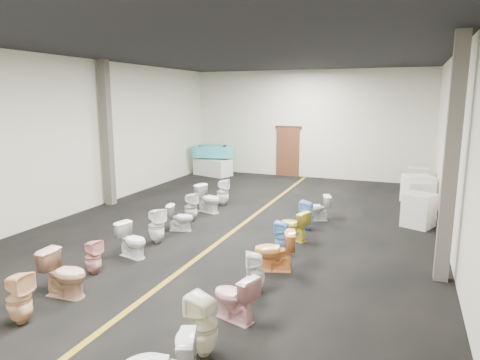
% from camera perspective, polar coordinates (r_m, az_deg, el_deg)
% --- Properties ---
extents(floor, '(16.00, 16.00, 0.00)m').
position_cam_1_polar(floor, '(11.21, -0.48, -6.54)').
color(floor, black).
rests_on(floor, ground).
extents(ceiling, '(16.00, 16.00, 0.00)m').
position_cam_1_polar(ceiling, '(10.75, -0.52, 16.99)').
color(ceiling, black).
rests_on(ceiling, ground).
extents(wall_back, '(10.00, 0.00, 10.00)m').
position_cam_1_polar(wall_back, '(18.39, 8.94, 7.34)').
color(wall_back, beige).
rests_on(wall_back, ground).
extents(wall_left, '(0.00, 16.00, 16.00)m').
position_cam_1_polar(wall_left, '(13.44, -20.78, 5.47)').
color(wall_left, beige).
rests_on(wall_left, ground).
extents(wall_right, '(0.00, 16.00, 16.00)m').
position_cam_1_polar(wall_right, '(10.03, 27.09, 3.34)').
color(wall_right, beige).
rests_on(wall_right, ground).
extents(aisle_stripe, '(0.12, 15.60, 0.01)m').
position_cam_1_polar(aisle_stripe, '(11.21, -0.48, -6.52)').
color(aisle_stripe, '#8D6614').
rests_on(aisle_stripe, floor).
extents(back_door, '(1.00, 0.10, 2.10)m').
position_cam_1_polar(back_door, '(18.64, 6.39, 3.74)').
color(back_door, '#562D19').
rests_on(back_door, floor).
extents(door_frame, '(1.15, 0.08, 0.10)m').
position_cam_1_polar(door_frame, '(18.54, 6.47, 7.03)').
color(door_frame, '#331C11').
rests_on(door_frame, back_door).
extents(column_left, '(0.25, 0.25, 4.50)m').
position_cam_1_polar(column_left, '(14.04, -17.28, 5.89)').
color(column_left, '#59544C').
rests_on(column_left, floor).
extents(column_right, '(0.25, 0.25, 4.50)m').
position_cam_1_polar(column_right, '(8.52, 26.34, 2.26)').
color(column_right, '#59544C').
rests_on(column_right, floor).
extents(display_table, '(1.79, 1.24, 0.72)m').
position_cam_1_polar(display_table, '(18.80, -3.64, 1.73)').
color(display_table, silver).
rests_on(display_table, floor).
extents(bathtub, '(1.82, 0.98, 0.55)m').
position_cam_1_polar(bathtub, '(18.70, -3.67, 3.87)').
color(bathtub, '#43BCC1').
rests_on(bathtub, display_table).
extents(appliance_crate_a, '(0.91, 0.91, 0.89)m').
position_cam_1_polar(appliance_crate_a, '(12.24, 22.73, -3.74)').
color(appliance_crate_a, silver).
rests_on(appliance_crate_a, floor).
extents(appliance_crate_b, '(0.88, 0.88, 1.00)m').
position_cam_1_polar(appliance_crate_b, '(13.39, 22.67, -2.28)').
color(appliance_crate_b, beige).
rests_on(appliance_crate_b, floor).
extents(appliance_crate_c, '(1.04, 1.04, 0.92)m').
position_cam_1_polar(appliance_crate_c, '(14.83, 22.58, -1.21)').
color(appliance_crate_c, white).
rests_on(appliance_crate_c, floor).
extents(appliance_crate_d, '(0.69, 0.69, 0.97)m').
position_cam_1_polar(appliance_crate_d, '(16.14, 22.53, -0.18)').
color(appliance_crate_d, silver).
rests_on(appliance_crate_d, floor).
extents(toilet_left_1, '(0.38, 0.37, 0.82)m').
position_cam_1_polar(toilet_left_1, '(7.44, -27.38, -13.82)').
color(toilet_left_1, '#FBC18F').
rests_on(toilet_left_1, floor).
extents(toilet_left_2, '(0.83, 0.50, 0.82)m').
position_cam_1_polar(toilet_left_2, '(8.06, -22.33, -11.45)').
color(toilet_left_2, tan).
rests_on(toilet_left_2, floor).
extents(toilet_left_3, '(0.36, 0.35, 0.68)m').
position_cam_1_polar(toilet_left_3, '(8.85, -18.99, -9.68)').
color(toilet_left_3, '#F4A6A3').
rests_on(toilet_left_3, floor).
extents(toilet_left_4, '(0.80, 0.57, 0.74)m').
position_cam_1_polar(toilet_left_4, '(9.50, -14.17, -7.79)').
color(toilet_left_4, white).
rests_on(toilet_left_4, floor).
extents(toilet_left_5, '(0.49, 0.49, 0.83)m').
position_cam_1_polar(toilet_left_5, '(10.25, -11.09, -5.99)').
color(toilet_left_5, white).
rests_on(toilet_left_5, floor).
extents(toilet_left_6, '(0.74, 0.53, 0.68)m').
position_cam_1_polar(toilet_left_6, '(11.10, -7.96, -4.99)').
color(toilet_left_6, silver).
rests_on(toilet_left_6, floor).
extents(toilet_left_7, '(0.37, 0.36, 0.80)m').
position_cam_1_polar(toilet_left_7, '(11.89, -6.57, -3.58)').
color(toilet_left_7, silver).
rests_on(toilet_left_7, floor).
extents(toilet_left_8, '(0.89, 0.66, 0.82)m').
position_cam_1_polar(toilet_left_8, '(12.76, -4.20, -2.50)').
color(toilet_left_8, white).
rests_on(toilet_left_8, floor).
extents(toilet_left_9, '(0.45, 0.44, 0.84)m').
position_cam_1_polar(toilet_left_9, '(13.55, -2.31, -1.63)').
color(toilet_left_9, white).
rests_on(toilet_left_9, floor).
extents(toilet_right_2, '(0.46, 0.46, 0.86)m').
position_cam_1_polar(toilet_right_2, '(5.95, -4.94, -18.73)').
color(toilet_right_2, '#EDE5C5').
rests_on(toilet_right_2, floor).
extents(toilet_right_3, '(0.84, 0.64, 0.76)m').
position_cam_1_polar(toilet_right_3, '(6.76, -0.76, -15.32)').
color(toilet_right_3, '#EAA7AB').
rests_on(toilet_right_3, floor).
extents(toilet_right_4, '(0.44, 0.43, 0.73)m').
position_cam_1_polar(toilet_right_4, '(7.66, 2.06, -12.16)').
color(toilet_right_4, white).
rests_on(toilet_right_4, floor).
extents(toilet_right_5, '(0.90, 0.66, 0.82)m').
position_cam_1_polar(toilet_right_5, '(8.54, 4.62, -9.38)').
color(toilet_right_5, '#F39B4D').
rests_on(toilet_right_5, floor).
extents(toilet_right_6, '(0.34, 0.34, 0.72)m').
position_cam_1_polar(toilet_right_6, '(9.49, 5.67, -7.59)').
color(toilet_right_6, '#70ABE4').
rests_on(toilet_right_6, floor).
extents(toilet_right_7, '(0.83, 0.65, 0.74)m').
position_cam_1_polar(toilet_right_7, '(10.35, 7.22, -5.98)').
color(toilet_right_7, yellow).
rests_on(toilet_right_7, floor).
extents(toilet_right_8, '(0.40, 0.39, 0.76)m').
position_cam_1_polar(toilet_right_8, '(11.19, 8.95, -4.67)').
color(toilet_right_8, '#7CB3F0').
rests_on(toilet_right_8, floor).
extents(toilet_right_9, '(0.81, 0.65, 0.72)m').
position_cam_1_polar(toilet_right_9, '(12.06, 10.25, -3.67)').
color(toilet_right_9, white).
rests_on(toilet_right_9, floor).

